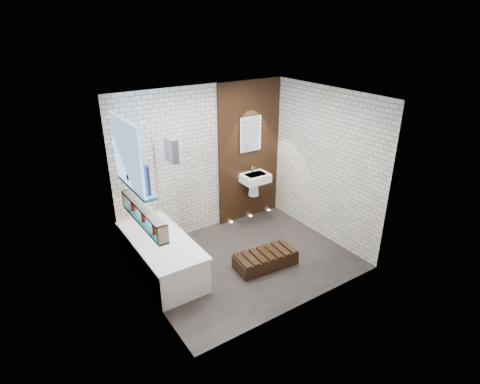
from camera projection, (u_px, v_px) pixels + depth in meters
ground at (245, 260)px, 6.34m from camera, size 3.20×3.20×0.00m
room_shell at (246, 186)px, 5.80m from camera, size 3.24×3.20×2.60m
walnut_panel at (249, 152)px, 7.24m from camera, size 1.30×0.06×2.60m
clerestory_window at (129, 161)px, 5.02m from camera, size 0.18×1.00×0.94m
display_niche at (144, 215)px, 5.18m from camera, size 0.14×1.30×0.26m
bathtub at (162, 256)px, 5.94m from camera, size 0.79×1.74×0.70m
bath_screen at (166, 181)px, 6.04m from camera, size 0.01×0.78×1.40m
towel at (172, 150)px, 5.59m from camera, size 0.10×0.27×0.35m
shower_head at (132, 139)px, 5.57m from camera, size 0.18×0.18×0.02m
washbasin at (255, 181)px, 7.31m from camera, size 0.50×0.36×0.58m
led_mirror at (251, 134)px, 7.07m from camera, size 0.50×0.02×0.70m
walnut_step at (265, 260)px, 6.15m from camera, size 1.00×0.51×0.22m
niche_bottles at (144, 218)px, 5.17m from camera, size 0.07×0.84×0.17m
sill_vases at (137, 177)px, 5.12m from camera, size 0.22×0.58×0.38m
floor_uplights at (251, 216)px, 7.72m from camera, size 0.96×0.06×0.01m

